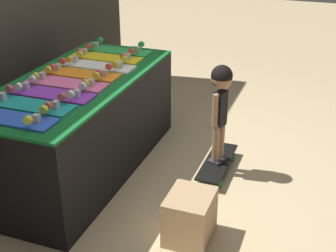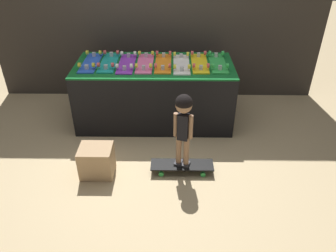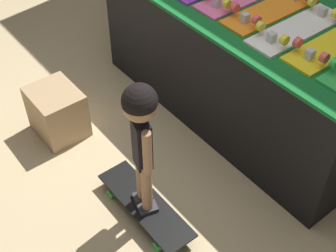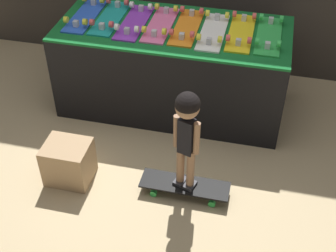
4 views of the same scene
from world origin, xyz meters
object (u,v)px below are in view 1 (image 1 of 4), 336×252
at_px(skateboard_teal_on_rack, 29,104).
at_px(skateboard_yellow_on_rack, 106,57).
at_px(skateboard_on_floor, 217,163).
at_px(storage_box, 190,217).
at_px(child, 221,96).
at_px(skateboard_white_on_rack, 97,65).
at_px(skateboard_purple_on_rack, 51,92).
at_px(skateboard_orange_on_rack, 81,73).
at_px(skateboard_pink_on_rack, 66,82).
at_px(skateboard_blue_on_rack, 9,117).
at_px(skateboard_green_on_rack, 117,50).

relative_size(skateboard_teal_on_rack, skateboard_yellow_on_rack, 1.00).
height_order(skateboard_on_floor, storage_box, storage_box).
relative_size(skateboard_teal_on_rack, child, 0.77).
xyz_separation_m(skateboard_white_on_rack, child, (-0.00, -1.05, -0.13)).
bearing_deg(child, skateboard_purple_on_rack, 138.80).
height_order(skateboard_yellow_on_rack, skateboard_on_floor, skateboard_yellow_on_rack).
bearing_deg(skateboard_orange_on_rack, skateboard_on_floor, -78.40).
distance_m(skateboard_white_on_rack, skateboard_yellow_on_rack, 0.22).
height_order(skateboard_pink_on_rack, skateboard_on_floor, skateboard_pink_on_rack).
height_order(skateboard_yellow_on_rack, storage_box, skateboard_yellow_on_rack).
xyz_separation_m(skateboard_blue_on_rack, skateboard_yellow_on_rack, (1.33, 0.00, 0.00)).
relative_size(skateboard_purple_on_rack, skateboard_white_on_rack, 1.00).
distance_m(skateboard_blue_on_rack, child, 1.56).
bearing_deg(skateboard_green_on_rack, skateboard_pink_on_rack, -179.02).
distance_m(skateboard_purple_on_rack, skateboard_on_floor, 1.45).
height_order(skateboard_teal_on_rack, skateboard_purple_on_rack, same).
bearing_deg(child, skateboard_blue_on_rack, 152.37).
relative_size(skateboard_purple_on_rack, child, 0.77).
bearing_deg(skateboard_purple_on_rack, skateboard_pink_on_rack, 3.13).
height_order(skateboard_pink_on_rack, child, child).
bearing_deg(skateboard_on_floor, child, 0.00).
bearing_deg(child, skateboard_white_on_rack, 106.71).
bearing_deg(skateboard_on_floor, skateboard_green_on_rack, 67.82).
bearing_deg(storage_box, skateboard_blue_on_rack, 101.17).
relative_size(skateboard_teal_on_rack, skateboard_purple_on_rack, 1.00).
bearing_deg(skateboard_on_floor, storage_box, -177.10).
relative_size(skateboard_blue_on_rack, storage_box, 1.88).
height_order(skateboard_purple_on_rack, skateboard_pink_on_rack, same).
distance_m(skateboard_yellow_on_rack, child, 1.12).
bearing_deg(storage_box, skateboard_purple_on_rack, 78.73).
relative_size(skateboard_purple_on_rack, skateboard_on_floor, 0.96).
xyz_separation_m(skateboard_green_on_rack, storage_box, (-1.33, -1.14, -0.63)).
bearing_deg(storage_box, skateboard_teal_on_rack, 90.06).
distance_m(skateboard_green_on_rack, child, 1.19).
bearing_deg(skateboard_purple_on_rack, skateboard_teal_on_rack, 172.37).
relative_size(skateboard_orange_on_rack, skateboard_green_on_rack, 1.00).
bearing_deg(skateboard_pink_on_rack, skateboard_white_on_rack, -2.98).
height_order(skateboard_orange_on_rack, skateboard_yellow_on_rack, same).
xyz_separation_m(skateboard_orange_on_rack, skateboard_white_on_rack, (0.22, -0.03, 0.00)).
bearing_deg(skateboard_teal_on_rack, skateboard_green_on_rack, -0.10).
height_order(skateboard_white_on_rack, skateboard_yellow_on_rack, same).
bearing_deg(skateboard_orange_on_rack, skateboard_white_on_rack, -7.23).
bearing_deg(skateboard_on_floor, skateboard_purple_on_rack, 122.06).
relative_size(skateboard_teal_on_rack, skateboard_on_floor, 0.96).
xyz_separation_m(skateboard_green_on_rack, child, (-0.44, -1.09, -0.13)).
xyz_separation_m(skateboard_orange_on_rack, skateboard_on_floor, (0.22, -1.08, -0.72)).
height_order(skateboard_blue_on_rack, skateboard_pink_on_rack, same).
bearing_deg(skateboard_on_floor, skateboard_pink_on_rack, 112.43).
bearing_deg(skateboard_white_on_rack, skateboard_purple_on_rack, 179.06).
relative_size(skateboard_teal_on_rack, skateboard_pink_on_rack, 1.00).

